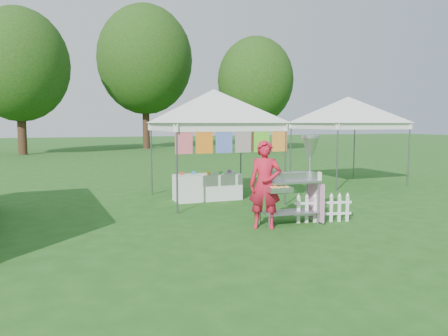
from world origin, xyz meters
name	(u,v)px	position (x,y,z in m)	size (l,w,h in m)	color
ground	(273,228)	(0.00, 0.00, 0.00)	(120.00, 120.00, 0.00)	#234F16
canopy_main	(214,90)	(0.00, 3.49, 2.99)	(4.24, 4.24, 3.45)	#59595E
canopy_right	(348,97)	(5.50, 5.00, 2.99)	(4.24, 4.24, 3.45)	#59595E
tree_left	(19,65)	(-6.00, 24.00, 5.83)	(6.40, 6.40, 9.53)	#351D13
tree_mid	(145,60)	(3.00, 28.00, 7.14)	(7.60, 7.60, 11.52)	#351D13
tree_right	(256,81)	(10.00, 22.00, 5.18)	(5.60, 5.60, 8.42)	#351D13
donut_cart	(298,172)	(0.66, 0.18, 1.08)	(1.37, 0.85, 1.84)	gray
vendor	(265,185)	(-0.17, 0.05, 0.88)	(0.64, 0.42, 1.75)	red
picket_fence	(323,209)	(1.21, 0.05, 0.29)	(1.23, 0.30, 0.56)	white
display_table	(207,187)	(-0.18, 3.52, 0.35)	(1.80, 0.70, 0.71)	white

